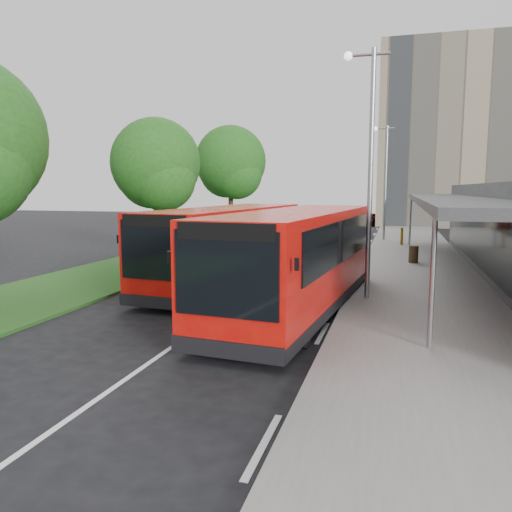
{
  "coord_description": "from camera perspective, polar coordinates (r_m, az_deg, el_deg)",
  "views": [
    {
      "loc": [
        5.09,
        -14.7,
        3.76
      ],
      "look_at": [
        0.51,
        1.45,
        1.5
      ],
      "focal_mm": 35.0,
      "sensor_mm": 36.0,
      "label": 1
    }
  ],
  "objects": [
    {
      "name": "ground",
      "position": [
        16.01,
        -3.19,
        -5.93
      ],
      "size": [
        120.0,
        120.0,
        0.0
      ],
      "primitive_type": "plane",
      "color": "black",
      "rests_on": "ground"
    },
    {
      "name": "pavement",
      "position": [
        34.91,
        17.23,
        1.26
      ],
      "size": [
        5.0,
        80.0,
        0.15
      ],
      "primitive_type": "cube",
      "color": "slate",
      "rests_on": "ground"
    },
    {
      "name": "grass_verge",
      "position": [
        36.94,
        -3.36,
        1.89
      ],
      "size": [
        5.0,
        80.0,
        0.1
      ],
      "primitive_type": "cube",
      "color": "#204716",
      "rests_on": "ground"
    },
    {
      "name": "lane_centre_line",
      "position": [
        30.37,
        6.06,
        0.52
      ],
      "size": [
        0.12,
        70.0,
        0.01
      ],
      "primitive_type": "cube",
      "color": "silver",
      "rests_on": "ground"
    },
    {
      "name": "kerb_dashes",
      "position": [
        33.96,
        12.71,
        1.13
      ],
      "size": [
        0.12,
        56.0,
        0.01
      ],
      "color": "silver",
      "rests_on": "ground"
    },
    {
      "name": "office_block",
      "position": [
        57.64,
        25.25,
        12.17
      ],
      "size": [
        22.0,
        12.0,
        18.0
      ],
      "primitive_type": "cube",
      "color": "gray",
      "rests_on": "ground"
    },
    {
      "name": "tree_mid",
      "position": [
        26.68,
        -11.32,
        9.71
      ],
      "size": [
        4.61,
        4.61,
        7.4
      ],
      "color": "black",
      "rests_on": "ground"
    },
    {
      "name": "tree_far",
      "position": [
        37.79,
        -2.92,
        10.22
      ],
      "size": [
        5.25,
        5.25,
        8.44
      ],
      "color": "black",
      "rests_on": "ground"
    },
    {
      "name": "lamp_post_near",
      "position": [
        16.76,
        12.7,
        10.76
      ],
      "size": [
        1.44,
        0.28,
        8.0
      ],
      "color": "gray",
      "rests_on": "pavement"
    },
    {
      "name": "lamp_post_far",
      "position": [
        36.73,
        14.48,
        8.92
      ],
      "size": [
        1.44,
        0.28,
        8.0
      ],
      "color": "gray",
      "rests_on": "pavement"
    },
    {
      "name": "bus_main",
      "position": [
        15.39,
        4.97,
        -0.46
      ],
      "size": [
        3.76,
        11.17,
        3.11
      ],
      "rotation": [
        0.0,
        0.0,
        -0.09
      ],
      "color": "red",
      "rests_on": "ground"
    },
    {
      "name": "bus_second",
      "position": [
        19.68,
        -3.14,
        1.24
      ],
      "size": [
        3.66,
        10.94,
        3.04
      ],
      "rotation": [
        0.0,
        0.0,
        -0.09
      ],
      "color": "red",
      "rests_on": "ground"
    },
    {
      "name": "litter_bin",
      "position": [
        25.77,
        17.56,
        0.19
      ],
      "size": [
        0.49,
        0.49,
        0.83
      ],
      "primitive_type": "cylinder",
      "rotation": [
        0.0,
        0.0,
        -0.06
      ],
      "color": "#352715",
      "rests_on": "pavement"
    },
    {
      "name": "bollard",
      "position": [
        33.88,
        16.33,
        2.19
      ],
      "size": [
        0.21,
        0.21,
        1.11
      ],
      "primitive_type": "cylinder",
      "rotation": [
        0.0,
        0.0,
        -0.19
      ],
      "color": "orange",
      "rests_on": "pavement"
    },
    {
      "name": "car_near",
      "position": [
        53.07,
        12.73,
        4.15
      ],
      "size": [
        2.25,
        4.18,
        1.35
      ],
      "primitive_type": "imported",
      "rotation": [
        0.0,
        0.0,
        -0.17
      ],
      "color": "#5A0F0C",
      "rests_on": "ground"
    },
    {
      "name": "car_far",
      "position": [
        59.84,
        9.44,
        4.47
      ],
      "size": [
        1.95,
        3.37,
        1.05
      ],
      "primitive_type": "imported",
      "rotation": [
        0.0,
        0.0,
        -0.28
      ],
      "color": "navy",
      "rests_on": "ground"
    }
  ]
}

